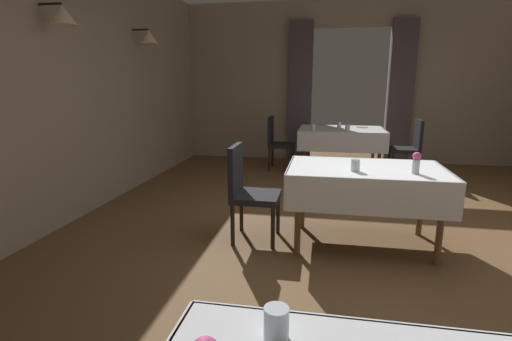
# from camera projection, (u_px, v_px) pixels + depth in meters

# --- Properties ---
(ground) EXTENTS (10.08, 10.08, 0.00)m
(ground) POSITION_uv_depth(u_px,v_px,m) (366.00, 247.00, 3.54)
(ground) COLOR brown
(wall_left) EXTENTS (0.49, 8.40, 3.00)m
(wall_left) POSITION_uv_depth(u_px,v_px,m) (43.00, 82.00, 3.76)
(wall_left) COLOR gray
(wall_left) RESTS_ON ground
(wall_back) EXTENTS (6.40, 0.27, 3.00)m
(wall_back) POSITION_uv_depth(u_px,v_px,m) (349.00, 82.00, 7.20)
(wall_back) COLOR gray
(wall_back) RESTS_ON ground
(dining_table_mid) EXTENTS (1.41, 0.90, 0.75)m
(dining_table_mid) POSITION_uv_depth(u_px,v_px,m) (365.00, 178.00, 3.48)
(dining_table_mid) COLOR brown
(dining_table_mid) RESTS_ON ground
(dining_table_far) EXTENTS (1.42, 1.06, 0.75)m
(dining_table_far) POSITION_uv_depth(u_px,v_px,m) (341.00, 134.00, 6.42)
(dining_table_far) COLOR brown
(dining_table_far) RESTS_ON ground
(chair_mid_left) EXTENTS (0.44, 0.44, 0.93)m
(chair_mid_left) POSITION_uv_depth(u_px,v_px,m) (248.00, 188.00, 3.63)
(chair_mid_left) COLOR black
(chair_mid_left) RESTS_ON ground
(chair_far_left) EXTENTS (0.44, 0.44, 0.93)m
(chair_far_left) POSITION_uv_depth(u_px,v_px,m) (277.00, 140.00, 6.65)
(chair_far_left) COLOR black
(chair_far_left) RESTS_ON ground
(chair_far_right) EXTENTS (0.44, 0.44, 0.93)m
(chair_far_right) POSITION_uv_depth(u_px,v_px,m) (410.00, 145.00, 6.15)
(chair_far_right) COLOR black
(chair_far_right) RESTS_ON ground
(glass_near_d) EXTENTS (0.08, 0.08, 0.10)m
(glass_near_d) POSITION_uv_depth(u_px,v_px,m) (276.00, 323.00, 1.13)
(glass_near_d) COLOR silver
(glass_near_d) RESTS_ON dining_table_near
(flower_vase_mid) EXTENTS (0.07, 0.07, 0.18)m
(flower_vase_mid) POSITION_uv_depth(u_px,v_px,m) (416.00, 162.00, 3.19)
(flower_vase_mid) COLOR silver
(flower_vase_mid) RESTS_ON dining_table_mid
(glass_mid_b) EXTENTS (0.08, 0.08, 0.10)m
(glass_mid_b) POSITION_uv_depth(u_px,v_px,m) (355.00, 165.00, 3.29)
(glass_mid_b) COLOR silver
(glass_mid_b) RESTS_ON dining_table_mid
(glass_far_a) EXTENTS (0.07, 0.07, 0.09)m
(glass_far_a) POSITION_uv_depth(u_px,v_px,m) (339.00, 125.00, 6.51)
(glass_far_a) COLOR silver
(glass_far_a) RESTS_ON dining_table_far
(plate_far_b) EXTENTS (0.20, 0.20, 0.01)m
(plate_far_b) POSITION_uv_depth(u_px,v_px,m) (362.00, 127.00, 6.53)
(plate_far_b) COLOR white
(plate_far_b) RESTS_ON dining_table_far
(glass_far_c) EXTENTS (0.07, 0.07, 0.10)m
(glass_far_c) POSITION_uv_depth(u_px,v_px,m) (313.00, 127.00, 6.11)
(glass_far_c) COLOR silver
(glass_far_c) RESTS_ON dining_table_far
(glass_far_d) EXTENTS (0.08, 0.08, 0.11)m
(glass_far_d) POSITION_uv_depth(u_px,v_px,m) (348.00, 128.00, 6.06)
(glass_far_d) COLOR silver
(glass_far_d) RESTS_ON dining_table_far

